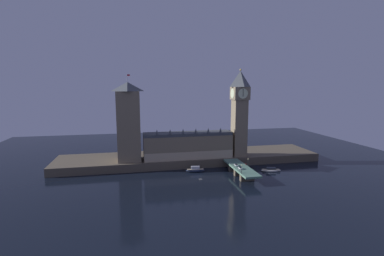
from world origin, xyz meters
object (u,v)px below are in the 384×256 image
Objects in this scene: car_northbound_trail at (240,168)px; boat_downstream at (271,170)px; victoria_tower at (129,122)px; boat_upstream at (195,170)px; pedestrian_mid_walk at (246,164)px; pedestrian_far_rail at (231,163)px; street_lamp_mid at (248,161)px; clock_tower at (240,111)px; pedestrian_near_rail at (241,171)px; car_northbound_lead at (236,165)px; street_lamp_near at (242,168)px.

boat_downstream is (28.83, 9.34, -6.00)m from car_northbound_trail.
victoria_tower reaches higher than boat_upstream.
pedestrian_far_rail is (-10.21, 4.81, -0.01)m from pedestrian_mid_walk.
car_northbound_trail is 10.00m from street_lamp_mid.
clock_tower is 54.20m from car_northbound_trail.
pedestrian_near_rail reaches higher than car_northbound_trail.
street_lamp_mid is (10.61, -7.87, 2.97)m from pedestrian_far_rail.
pedestrian_mid_walk is 0.10× the size of boat_downstream.
boat_upstream is (-36.44, 14.63, -8.58)m from street_lamp_mid.
car_northbound_lead is at bearing -177.78° from boat_downstream.
street_lamp_near reaches higher than boat_downstream.
car_northbound_trail reaches higher than boat_upstream.
pedestrian_far_rail reaches higher than car_northbound_lead.
clock_tower is 47.02m from pedestrian_far_rail.
clock_tower reaches higher than car_northbound_trail.
clock_tower reaches higher than car_northbound_lead.
clock_tower is 4.58× the size of boat_downstream.
clock_tower is 16.92× the size of car_northbound_trail.
car_northbound_lead is at bearing 90.00° from car_northbound_trail.
pedestrian_near_rail is at bearing -33.01° from victoria_tower.
street_lamp_mid reaches higher than pedestrian_far_rail.
street_lamp_mid reaches higher than car_northbound_trail.
victoria_tower is 4.28× the size of boat_downstream.
car_northbound_trail is 0.70× the size of street_lamp_mid.
victoria_tower is at bearing 146.99° from pedestrian_near_rail.
victoria_tower is at bearing 157.43° from car_northbound_lead.
victoria_tower is 95.45m from pedestrian_mid_walk.
car_northbound_lead is at bearing 81.14° from pedestrian_near_rail.
pedestrian_near_rail is at bearing -108.95° from clock_tower.
clock_tower is 1.07× the size of victoria_tower.
boat_upstream is (48.68, -20.59, -35.61)m from victoria_tower.
boat_downstream is (31.78, 19.04, -9.17)m from street_lamp_near.
pedestrian_mid_walk is 22.08m from boat_downstream.
street_lamp_mid is at bearing -98.71° from clock_tower.
car_northbound_lead is 0.71× the size of street_lamp_mid.
clock_tower is at bearing 71.05° from pedestrian_near_rail.
boat_upstream is (-28.37, 11.43, -5.40)m from car_northbound_lead.
pedestrian_mid_walk is (84.71, -32.16, -29.99)m from victoria_tower.
street_lamp_mid reaches higher than boat_downstream.
car_northbound_lead is (-12.96, -28.78, -37.48)m from clock_tower.
victoria_tower reaches higher than car_northbound_lead.
victoria_tower is 93.73m from pedestrian_near_rail.
pedestrian_mid_walk is at bearing -17.80° from boat_upstream.
street_lamp_near reaches higher than car_northbound_lead.
boat_upstream is 0.93× the size of boat_downstream.
victoria_tower is at bearing 157.07° from boat_upstream.
street_lamp_near is 38.17m from boat_downstream.
clock_tower is at bearing 65.76° from car_northbound_lead.
boat_upstream is 58.13m from boat_downstream.
pedestrian_near_rail is (-2.55, -16.39, 0.34)m from car_northbound_lead.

